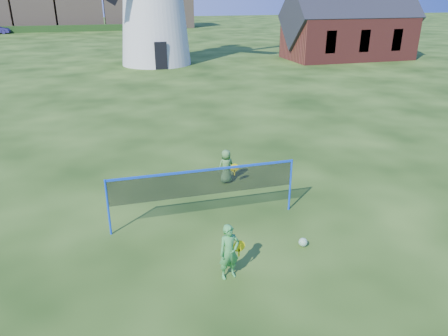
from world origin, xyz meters
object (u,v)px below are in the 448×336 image
player_boy (226,166)px  badminton_net (204,183)px  player_girl (229,252)px  chapel (349,27)px  play_ball (303,242)px

player_boy → badminton_net: bearing=50.9°
player_girl → player_boy: size_ratio=1.15×
player_girl → chapel: bearing=45.0°
badminton_net → player_boy: (1.28, 2.33, -0.58)m
player_girl → player_boy: 5.04m
chapel → play_ball: 33.80m
badminton_net → player_girl: size_ratio=3.91×
player_boy → play_ball: size_ratio=5.11×
badminton_net → play_ball: bearing=-42.1°
chapel → player_boy: bearing=-127.9°
badminton_net → player_boy: bearing=61.2°
player_boy → play_ball: (0.78, -4.19, -0.45)m
badminton_net → player_girl: bearing=-91.0°
chapel → play_ball: size_ratio=54.17×
badminton_net → play_ball: 2.96m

